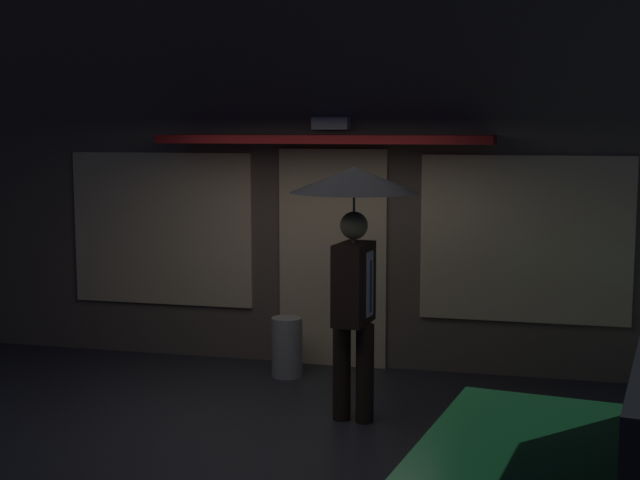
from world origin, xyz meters
name	(u,v)px	position (x,y,z in m)	size (l,w,h in m)	color
ground_plane	(270,435)	(0.00, 0.00, 0.00)	(18.00, 18.00, 0.00)	#26262B
building_facade	(336,181)	(0.00, 2.33, 1.87)	(8.21, 1.00, 3.77)	brown
person_with_umbrella	(354,225)	(0.56, 0.51, 1.63)	(1.04, 1.04, 2.10)	black
sidewalk_bollard	(287,347)	(-0.33, 1.67, 0.29)	(0.30, 0.30, 0.58)	#9E998E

